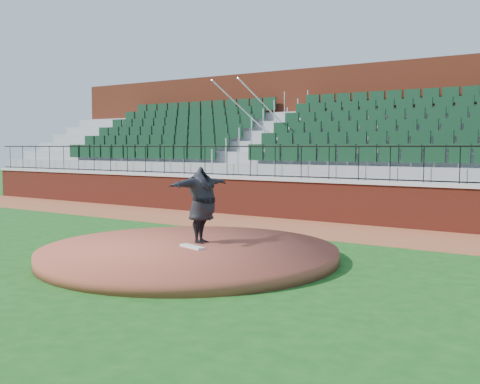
% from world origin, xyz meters
% --- Properties ---
extents(ground, '(90.00, 90.00, 0.00)m').
position_xyz_m(ground, '(0.00, 0.00, 0.00)').
color(ground, '#164F16').
rests_on(ground, ground).
extents(warning_track, '(34.00, 3.20, 0.01)m').
position_xyz_m(warning_track, '(0.00, 5.40, 0.01)').
color(warning_track, brown).
rests_on(warning_track, ground).
extents(field_wall, '(34.00, 0.35, 1.20)m').
position_xyz_m(field_wall, '(0.00, 7.00, 0.60)').
color(field_wall, maroon).
rests_on(field_wall, ground).
extents(wall_cap, '(34.00, 0.45, 0.10)m').
position_xyz_m(wall_cap, '(0.00, 7.00, 1.25)').
color(wall_cap, '#B7B7B7').
rests_on(wall_cap, field_wall).
extents(wall_railing, '(34.00, 0.05, 1.00)m').
position_xyz_m(wall_railing, '(0.00, 7.00, 1.80)').
color(wall_railing, black).
rests_on(wall_railing, wall_cap).
extents(seating_stands, '(34.00, 5.10, 4.60)m').
position_xyz_m(seating_stands, '(0.00, 9.72, 2.30)').
color(seating_stands, gray).
rests_on(seating_stands, ground).
extents(concourse_wall, '(34.00, 0.50, 5.50)m').
position_xyz_m(concourse_wall, '(0.00, 12.52, 2.75)').
color(concourse_wall, maroon).
rests_on(concourse_wall, ground).
extents(pitchers_mound, '(6.04, 6.04, 0.25)m').
position_xyz_m(pitchers_mound, '(-0.34, 0.15, 0.12)').
color(pitchers_mound, brown).
rests_on(pitchers_mound, ground).
extents(pitching_rubber, '(0.68, 0.35, 0.04)m').
position_xyz_m(pitching_rubber, '(-0.23, 0.12, 0.27)').
color(pitching_rubber, white).
rests_on(pitching_rubber, pitchers_mound).
extents(pitcher, '(0.67, 2.02, 1.62)m').
position_xyz_m(pitcher, '(-0.43, 0.70, 1.06)').
color(pitcher, black).
rests_on(pitcher, pitchers_mound).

